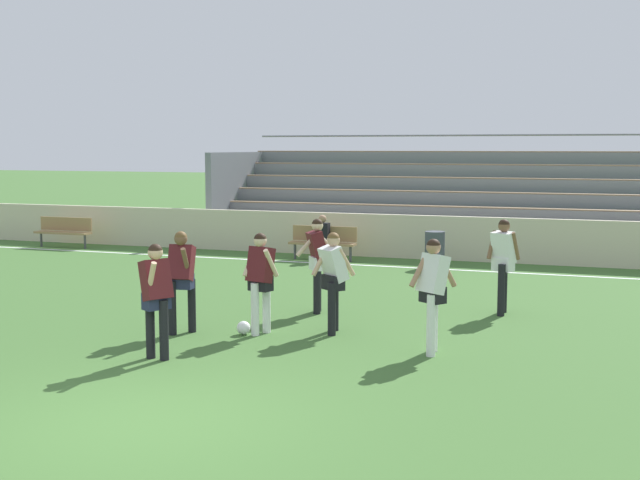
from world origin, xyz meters
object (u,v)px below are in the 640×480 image
at_px(bleacher_stand, 565,199).
at_px(player_white_trailing_run, 333,274).
at_px(player_dark_overlapping, 261,274).
at_px(player_dark_challenging, 317,257).
at_px(bench_centre_sideline, 323,240).
at_px(player_dark_dropping_back, 181,273).
at_px(player_white_pressing_high, 503,258).
at_px(spectator_seated, 322,234).
at_px(soccer_ball, 244,328).
at_px(player_dark_wide_left, 156,291).
at_px(player_white_deep_cover, 433,286).
at_px(trash_bin, 435,249).
at_px(bench_far_right, 64,229).

relative_size(bleacher_stand, player_white_trailing_run, 12.93).
distance_m(player_dark_overlapping, player_dark_challenging, 1.94).
relative_size(bench_centre_sideline, player_dark_dropping_back, 1.09).
height_order(bleacher_stand, player_white_pressing_high, bleacher_stand).
height_order(spectator_seated, player_white_pressing_high, player_white_pressing_high).
distance_m(bleacher_stand, player_dark_overlapping, 13.58).
bearing_deg(soccer_ball, player_white_trailing_run, 24.72).
relative_size(spectator_seated, player_dark_wide_left, 0.74).
bearing_deg(spectator_seated, player_dark_wide_left, -83.39).
bearing_deg(player_white_pressing_high, player_dark_dropping_back, -144.68).
bearing_deg(player_white_deep_cover, player_dark_dropping_back, -179.09).
distance_m(bleacher_stand, player_white_trailing_run, 12.85).
relative_size(bench_centre_sideline, trash_bin, 2.00).
relative_size(player_white_deep_cover, player_dark_wide_left, 1.02).
xyz_separation_m(player_dark_wide_left, soccer_ball, (0.50, 1.79, -0.87)).
bearing_deg(player_white_deep_cover, player_white_trailing_run, 156.21).
xyz_separation_m(player_dark_overlapping, player_dark_wide_left, (-0.75, -1.93, 0.01)).
bearing_deg(player_white_trailing_run, trash_bin, 89.66).
height_order(player_white_trailing_run, player_dark_wide_left, player_dark_wide_left).
bearing_deg(bleacher_stand, spectator_seated, -142.10).
bearing_deg(player_dark_overlapping, player_white_trailing_run, 23.56).
bearing_deg(bench_far_right, player_dark_wide_left, -47.98).
bearing_deg(player_dark_overlapping, trash_bin, 82.27).
bearing_deg(player_dark_challenging, spectator_seated, 108.85).
relative_size(trash_bin, spectator_seated, 0.75).
xyz_separation_m(player_white_trailing_run, player_dark_wide_left, (-1.81, -2.40, 0.01)).
relative_size(bleacher_stand, player_dark_challenging, 12.36).
bearing_deg(player_white_trailing_run, bleacher_stand, 77.09).
bearing_deg(player_dark_wide_left, trash_bin, 79.61).
relative_size(trash_bin, player_dark_dropping_back, 0.54).
bearing_deg(player_white_deep_cover, spectator_seated, 118.78).
relative_size(player_dark_overlapping, player_dark_dropping_back, 0.99).
distance_m(spectator_seated, player_white_trailing_run, 8.49).
distance_m(player_dark_dropping_back, player_white_deep_cover, 4.06).
xyz_separation_m(player_dark_overlapping, player_white_deep_cover, (2.85, -0.32, 0.03)).
xyz_separation_m(player_dark_wide_left, player_dark_challenging, (1.02, 3.85, 0.05)).
bearing_deg(player_dark_dropping_back, player_dark_wide_left, -73.29).
relative_size(player_dark_overlapping, player_white_pressing_high, 0.95).
distance_m(bleacher_stand, bench_centre_sideline, 7.44).
distance_m(player_white_deep_cover, player_dark_challenging, 3.42).
xyz_separation_m(bleacher_stand, soccer_ball, (-4.18, -13.12, -1.39)).
bearing_deg(bench_far_right, player_dark_overlapping, -39.97).
relative_size(bleacher_stand, player_dark_dropping_back, 12.76).
xyz_separation_m(player_white_deep_cover, player_white_trailing_run, (-1.78, 0.79, -0.03)).
relative_size(player_dark_challenging, soccer_ball, 7.77).
relative_size(bleacher_stand, player_white_deep_cover, 12.57).
relative_size(player_dark_overlapping, soccer_ball, 7.42).
height_order(trash_bin, player_dark_dropping_back, player_dark_dropping_back).
bearing_deg(player_white_deep_cover, player_dark_challenging, 139.01).
relative_size(spectator_seated, player_white_deep_cover, 0.72).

